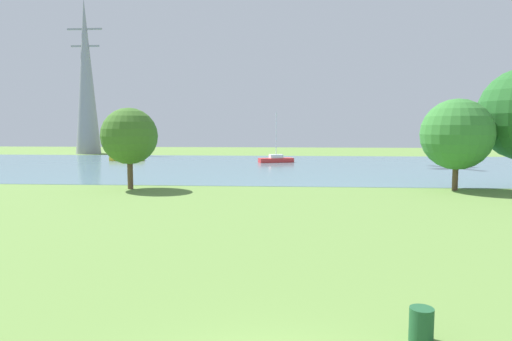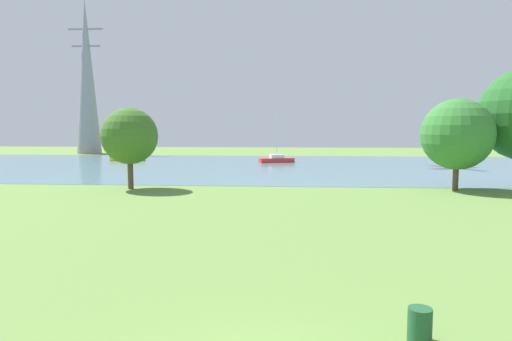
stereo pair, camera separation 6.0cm
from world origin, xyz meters
The scene contains 8 objects.
ground_plane centered at (0.00, 22.00, 0.00)m, with size 160.00×160.00×0.00m, color olive.
litter_bin centered at (3.46, 2.53, 0.40)m, with size 0.56×0.56×0.80m, color #1E512D.
water_surface centered at (0.00, 50.00, 0.01)m, with size 140.00×40.00×0.02m, color slate.
sailboat_yellow centered at (-23.16, 57.28, 0.45)m, with size 4.84×1.63×6.24m.
sailboat_red centered at (-1.44, 55.77, 0.46)m, with size 5.03×2.99×7.00m.
tree_east_far centered at (-12.30, 27.74, 4.22)m, with size 4.47×4.47×6.47m.
tree_west_near centered at (13.38, 28.89, 4.37)m, with size 5.52×5.52×7.14m.
electricity_pylon centered at (-36.52, 74.42, 14.04)m, with size 6.40×4.40×28.05m.
Camera 2 is at (0.41, -8.03, 5.00)m, focal length 32.34 mm.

